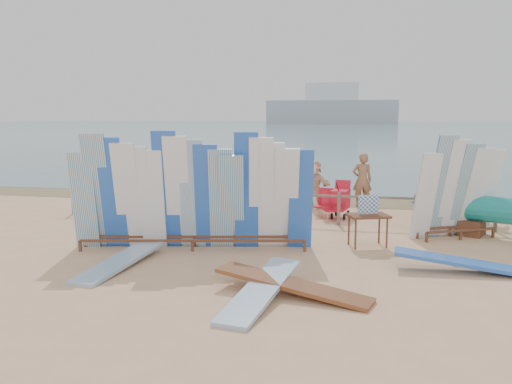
% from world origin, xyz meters
% --- Properties ---
extents(ground, '(160.00, 160.00, 0.00)m').
position_xyz_m(ground, '(0.00, 0.00, 0.00)').
color(ground, '#DEAD80').
rests_on(ground, ground).
extents(ocean, '(320.00, 240.00, 0.02)m').
position_xyz_m(ocean, '(0.00, 128.00, 0.00)').
color(ocean, slate).
rests_on(ocean, ground).
extents(wet_sand_strip, '(40.00, 2.60, 0.01)m').
position_xyz_m(wet_sand_strip, '(0.00, 7.20, 0.00)').
color(wet_sand_strip, olive).
rests_on(wet_sand_strip, ground).
extents(distant_ship, '(45.00, 8.00, 14.00)m').
position_xyz_m(distant_ship, '(-12.00, 180.00, 5.31)').
color(distant_ship, '#999EA3').
rests_on(distant_ship, ocean).
extents(fence, '(12.08, 0.08, 0.90)m').
position_xyz_m(fence, '(0.00, 3.00, 0.63)').
color(fence, '#716055').
rests_on(fence, ground).
extents(main_surfboard_rack, '(5.32, 1.76, 2.66)m').
position_xyz_m(main_surfboard_rack, '(-1.02, -0.40, 1.19)').
color(main_surfboard_rack, brown).
rests_on(main_surfboard_rack, ground).
extents(side_surfboard_rack, '(2.21, 1.51, 2.53)m').
position_xyz_m(side_surfboard_rack, '(4.88, 2.00, 1.13)').
color(side_surfboard_rack, brown).
rests_on(side_surfboard_rack, ground).
extents(vendor_table, '(1.06, 0.91, 1.19)m').
position_xyz_m(vendor_table, '(2.80, 0.70, 0.40)').
color(vendor_table, brown).
rests_on(vendor_table, ground).
extents(flat_board_c, '(2.75, 1.20, 0.36)m').
position_xyz_m(flat_board_c, '(1.63, -3.03, 0.00)').
color(flat_board_c, brown).
rests_on(flat_board_c, ground).
extents(flat_board_a, '(0.81, 2.74, 0.22)m').
position_xyz_m(flat_board_a, '(-1.96, -2.05, 0.00)').
color(flat_board_a, '#7DA4C8').
rests_on(flat_board_a, ground).
extents(flat_board_b, '(0.95, 2.75, 0.35)m').
position_xyz_m(flat_board_b, '(1.17, -3.36, 0.00)').
color(flat_board_b, '#7DA4C8').
rests_on(flat_board_b, ground).
extents(flat_board_d, '(2.71, 0.66, 0.37)m').
position_xyz_m(flat_board_d, '(4.69, -1.02, 0.00)').
color(flat_board_d, blue).
rests_on(flat_board_d, ground).
extents(beach_chair_left, '(0.61, 0.63, 0.83)m').
position_xyz_m(beach_chair_left, '(1.52, 4.21, 0.24)').
color(beach_chair_left, red).
rests_on(beach_chair_left, ground).
extents(beach_chair_right, '(0.67, 0.68, 0.82)m').
position_xyz_m(beach_chair_right, '(1.78, 3.65, 0.24)').
color(beach_chair_right, red).
rests_on(beach_chair_right, ground).
extents(stroller, '(0.64, 0.85, 1.08)m').
position_xyz_m(stroller, '(1.98, 4.11, 0.43)').
color(stroller, red).
rests_on(stroller, ground).
extents(beachgoer_10, '(1.20, 0.90, 1.88)m').
position_xyz_m(beachgoer_10, '(5.81, 4.54, 0.94)').
color(beachgoer_10, '#8C6042').
rests_on(beachgoer_10, ground).
extents(beachgoer_9, '(0.96, 1.06, 1.58)m').
position_xyz_m(beachgoer_9, '(4.57, 5.37, 0.79)').
color(beachgoer_9, tan).
rests_on(beachgoer_9, ground).
extents(beachgoer_2, '(0.65, 0.94, 1.76)m').
position_xyz_m(beachgoer_2, '(-1.86, 4.59, 0.88)').
color(beachgoer_2, beige).
rests_on(beachgoer_2, ground).
extents(beachgoer_7, '(0.70, 0.48, 1.76)m').
position_xyz_m(beachgoer_7, '(2.54, 6.18, 0.88)').
color(beachgoer_7, '#8C6042').
rests_on(beachgoer_7, ground).
extents(beachgoer_4, '(0.98, 0.64, 1.54)m').
position_xyz_m(beachgoer_4, '(-1.02, 5.55, 0.77)').
color(beachgoer_4, '#8C6042').
rests_on(beachgoer_4, ground).
extents(beachgoer_5, '(1.46, 1.18, 1.55)m').
position_xyz_m(beachgoer_5, '(1.04, 5.60, 0.78)').
color(beachgoer_5, beige).
rests_on(beachgoer_5, ground).
extents(beachgoer_11, '(1.58, 0.87, 1.62)m').
position_xyz_m(beachgoer_11, '(-5.99, 6.71, 0.81)').
color(beachgoer_11, beige).
rests_on(beachgoer_11, ground).
extents(beachgoer_1, '(0.69, 0.70, 1.73)m').
position_xyz_m(beachgoer_1, '(-2.37, 5.08, 0.87)').
color(beachgoer_1, '#8C6042').
rests_on(beachgoer_1, ground).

